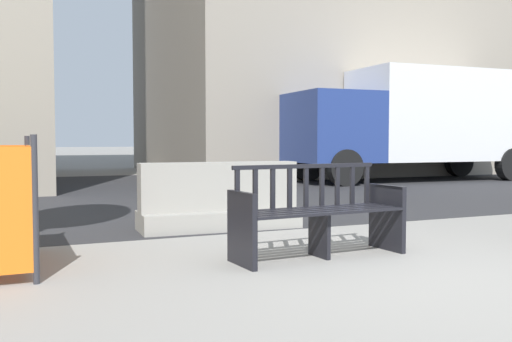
# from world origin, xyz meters

# --- Properties ---
(ground_plane) EXTENTS (200.00, 200.00, 0.00)m
(ground_plane) POSITION_xyz_m (0.00, 0.00, 0.00)
(ground_plane) COLOR gray
(street_asphalt) EXTENTS (120.00, 12.00, 0.01)m
(street_asphalt) POSITION_xyz_m (0.00, 8.70, 0.00)
(street_asphalt) COLOR #28282B
(street_asphalt) RESTS_ON ground
(street_bench) EXTENTS (1.72, 0.63, 0.88)m
(street_bench) POSITION_xyz_m (-0.41, 1.12, 0.40)
(street_bench) COLOR black
(street_bench) RESTS_ON ground
(jersey_barrier_centre) EXTENTS (2.03, 0.78, 0.84)m
(jersey_barrier_centre) POSITION_xyz_m (-0.68, 3.12, 0.34)
(jersey_barrier_centre) COLOR gray
(jersey_barrier_centre) RESTS_ON ground
(delivery_truck) EXTENTS (6.87, 2.53, 3.05)m
(delivery_truck) POSITION_xyz_m (7.26, 9.12, 1.69)
(delivery_truck) COLOR navy
(delivery_truck) RESTS_ON ground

